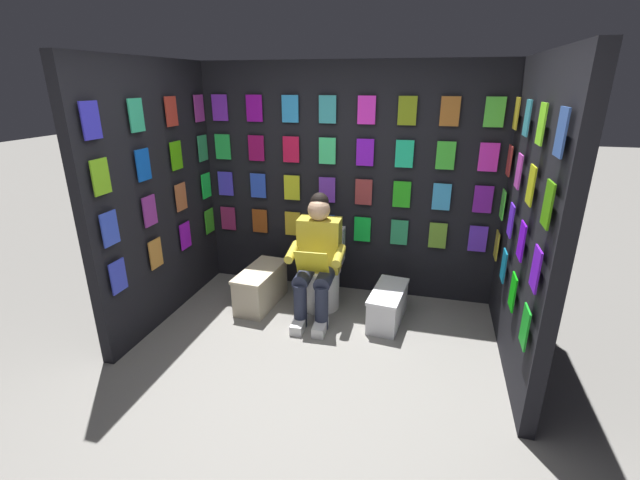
# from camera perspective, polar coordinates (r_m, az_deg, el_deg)

# --- Properties ---
(ground_plane) EXTENTS (30.00, 30.00, 0.00)m
(ground_plane) POSITION_cam_1_polar(r_m,az_deg,el_deg) (3.35, -3.63, -19.92)
(ground_plane) COLOR gray
(display_wall_back) EXTENTS (3.14, 0.14, 2.35)m
(display_wall_back) POSITION_cam_1_polar(r_m,az_deg,el_deg) (4.50, 3.56, 7.60)
(display_wall_back) COLOR black
(display_wall_back) RESTS_ON ground
(display_wall_left) EXTENTS (0.14, 1.84, 2.35)m
(display_wall_left) POSITION_cam_1_polar(r_m,az_deg,el_deg) (3.56, 25.86, 2.19)
(display_wall_left) COLOR black
(display_wall_left) RESTS_ON ground
(display_wall_right) EXTENTS (0.14, 1.84, 2.35)m
(display_wall_right) POSITION_cam_1_polar(r_m,az_deg,el_deg) (4.23, -20.64, 5.54)
(display_wall_right) COLOR black
(display_wall_right) RESTS_ON ground
(toilet) EXTENTS (0.41, 0.56, 0.77)m
(toilet) POSITION_cam_1_polar(r_m,az_deg,el_deg) (4.38, 0.26, -4.47)
(toilet) COLOR white
(toilet) RESTS_ON ground
(person_reading) EXTENTS (0.54, 0.69, 1.19)m
(person_reading) POSITION_cam_1_polar(r_m,az_deg,el_deg) (4.07, -0.41, -2.26)
(person_reading) COLOR gold
(person_reading) RESTS_ON ground
(comic_longbox_near) EXTENTS (0.36, 0.72, 0.38)m
(comic_longbox_near) POSITION_cam_1_polar(r_m,az_deg,el_deg) (4.46, -7.79, -6.12)
(comic_longbox_near) COLOR beige
(comic_longbox_near) RESTS_ON ground
(comic_longbox_far) EXTENTS (0.35, 0.67, 0.33)m
(comic_longbox_far) POSITION_cam_1_polar(r_m,az_deg,el_deg) (4.17, 8.90, -8.52)
(comic_longbox_far) COLOR silver
(comic_longbox_far) RESTS_ON ground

